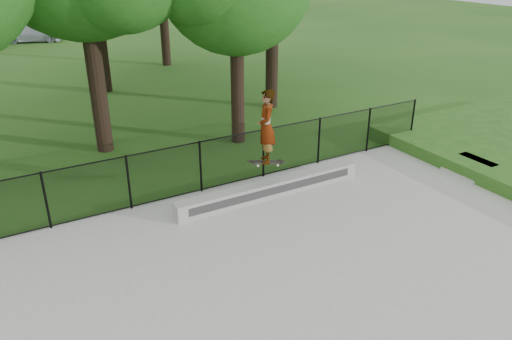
% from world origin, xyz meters
% --- Properties ---
extents(ground, '(100.00, 100.00, 0.00)m').
position_xyz_m(ground, '(0.00, 0.00, 0.00)').
color(ground, '#245317').
rests_on(ground, ground).
extents(concrete_slab, '(14.00, 12.00, 0.06)m').
position_xyz_m(concrete_slab, '(0.00, 0.00, 0.03)').
color(concrete_slab, '#A5A49F').
rests_on(concrete_slab, ground).
extents(grind_ledge, '(5.56, 0.40, 0.44)m').
position_xyz_m(grind_ledge, '(1.53, 4.70, 0.28)').
color(grind_ledge, '#9E9F9A').
rests_on(grind_ledge, concrete_slab).
extents(car_c, '(4.06, 2.62, 1.18)m').
position_xyz_m(car_c, '(-0.68, 33.97, 0.59)').
color(car_c, '#A2ADB8').
rests_on(car_c, ground).
extents(skater_airborne, '(0.83, 0.83, 2.09)m').
position_xyz_m(skater_airborne, '(1.29, 4.58, 2.12)').
color(skater_airborne, black).
rests_on(skater_airborne, ground).
extents(chainlink_fence, '(16.06, 0.06, 1.50)m').
position_xyz_m(chainlink_fence, '(0.00, 5.90, 0.81)').
color(chainlink_fence, black).
rests_on(chainlink_fence, concrete_slab).
extents(concrete_steps, '(1.07, 1.20, 0.45)m').
position_xyz_m(concrete_steps, '(7.59, 3.00, 0.17)').
color(concrete_steps, '#A5A49F').
rests_on(concrete_steps, ground).
extents(distant_building, '(12.40, 6.40, 4.30)m').
position_xyz_m(distant_building, '(-2.00, 38.00, 2.16)').
color(distant_building, tan).
rests_on(distant_building, ground).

